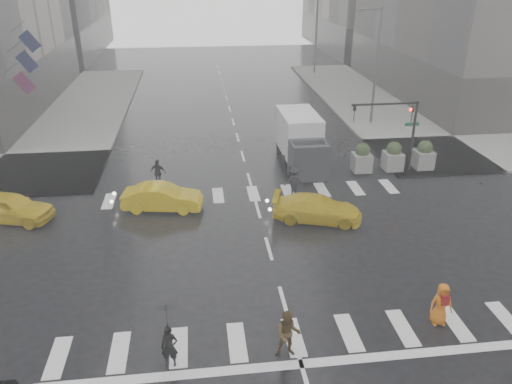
{
  "coord_description": "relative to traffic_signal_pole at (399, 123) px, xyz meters",
  "views": [
    {
      "loc": [
        -3.0,
        -19.46,
        12.02
      ],
      "look_at": [
        -0.34,
        2.0,
        1.96
      ],
      "focal_mm": 35.0,
      "sensor_mm": 36.0,
      "label": 1
    }
  ],
  "objects": [
    {
      "name": "sidewalk_ne",
      "position": [
        10.49,
        9.49,
        -3.14
      ],
      "size": [
        35.0,
        35.0,
        0.15
      ],
      "primitive_type": "cube",
      "color": "slate",
      "rests_on": "ground"
    },
    {
      "name": "planter_mid",
      "position": [
        -0.01,
        0.19,
        -2.23
      ],
      "size": [
        1.1,
        1.1,
        1.8
      ],
      "color": "slate",
      "rests_on": "ground"
    },
    {
      "name": "planter_east",
      "position": [
        1.99,
        0.19,
        -2.23
      ],
      "size": [
        1.1,
        1.1,
        1.8
      ],
      "color": "slate",
      "rests_on": "ground"
    },
    {
      "name": "street_lamp_far",
      "position": [
        1.86,
        29.99,
        1.73
      ],
      "size": [
        2.15,
        0.22,
        9.0
      ],
      "color": "#59595B",
      "rests_on": "ground"
    },
    {
      "name": "flag_cluster",
      "position": [
        -24.09,
        10.49,
        2.42
      ],
      "size": [
        2.87,
        3.06,
        4.69
      ],
      "color": "#59595B",
      "rests_on": "ground"
    },
    {
      "name": "taxi_front",
      "position": [
        -21.55,
        -3.68,
        -2.49
      ],
      "size": [
        4.58,
        2.87,
        1.46
      ],
      "primitive_type": "imported",
      "rotation": [
        0.0,
        0.0,
        1.28
      ],
      "color": "#DCB80B",
      "rests_on": "ground"
    },
    {
      "name": "traffic_signal_pole",
      "position": [
        0.0,
        0.0,
        0.0
      ],
      "size": [
        4.45,
        0.42,
        4.5
      ],
      "color": "black",
      "rests_on": "ground"
    },
    {
      "name": "pedestrian_orange",
      "position": [
        -3.63,
        -13.9,
        -2.38
      ],
      "size": [
        0.86,
        0.61,
        1.67
      ],
      "rotation": [
        0.0,
        0.0,
        -0.1
      ],
      "color": "#CF630E",
      "rests_on": "ground"
    },
    {
      "name": "taxi_mid",
      "position": [
        -14.0,
        -3.36,
        -2.53
      ],
      "size": [
        4.34,
        2.07,
        1.37
      ],
      "primitive_type": "imported",
      "rotation": [
        0.0,
        0.0,
        1.42
      ],
      "color": "#DCB80B",
      "rests_on": "ground"
    },
    {
      "name": "taxi_rear",
      "position": [
        -6.17,
        -5.56,
        -2.57
      ],
      "size": [
        4.31,
        2.86,
        1.3
      ],
      "primitive_type": "imported",
      "rotation": [
        0.0,
        0.0,
        1.29
      ],
      "color": "#DCB80B",
      "rests_on": "ground"
    },
    {
      "name": "street_lamp_near",
      "position": [
        1.86,
        9.99,
        1.73
      ],
      "size": [
        2.15,
        0.22,
        9.0
      ],
      "color": "#59595B",
      "rests_on": "ground"
    },
    {
      "name": "pedestrian_black",
      "position": [
        -13.24,
        -14.81,
        -1.56
      ],
      "size": [
        1.04,
        1.05,
        2.43
      ],
      "rotation": [
        0.0,
        0.0,
        -0.08
      ],
      "color": "black",
      "rests_on": "ground"
    },
    {
      "name": "pedestrian_far_b",
      "position": [
        -6.78,
        -2.58,
        -2.34
      ],
      "size": [
        1.24,
        0.85,
        1.75
      ],
      "primitive_type": "imported",
      "rotation": [
        0.0,
        0.0,
        2.93
      ],
      "color": "black",
      "rests_on": "ground"
    },
    {
      "name": "ground",
      "position": [
        -9.01,
        -8.01,
        -3.22
      ],
      "size": [
        120.0,
        120.0,
        0.0
      ],
      "primitive_type": "plane",
      "color": "black",
      "rests_on": "ground"
    },
    {
      "name": "box_truck",
      "position": [
        -5.48,
        1.97,
        -1.5
      ],
      "size": [
        2.27,
        6.05,
        3.22
      ],
      "rotation": [
        0.0,
        0.0,
        0.02
      ],
      "color": "silver",
      "rests_on": "ground"
    },
    {
      "name": "road_markings",
      "position": [
        -9.01,
        -8.01,
        -3.21
      ],
      "size": [
        18.0,
        48.0,
        0.01
      ],
      "primitive_type": null,
      "color": "silver",
      "rests_on": "ground"
    },
    {
      "name": "pedestrian_far_a",
      "position": [
        -14.37,
        -0.22,
        -2.39
      ],
      "size": [
        1.11,
        0.87,
        1.66
      ],
      "primitive_type": "imported",
      "rotation": [
        0.0,
        0.0,
        2.83
      ],
      "color": "black",
      "rests_on": "ground"
    },
    {
      "name": "planter_west",
      "position": [
        -2.01,
        0.19,
        -2.23
      ],
      "size": [
        1.1,
        1.1,
        1.8
      ],
      "color": "slate",
      "rests_on": "ground"
    },
    {
      "name": "pedestrian_brown",
      "position": [
        -9.37,
        -14.81,
        -2.35
      ],
      "size": [
        0.91,
        0.75,
        1.73
      ],
      "primitive_type": "imported",
      "rotation": [
        0.0,
        0.0,
        -0.11
      ],
      "color": "#443218",
      "rests_on": "ground"
    }
  ]
}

